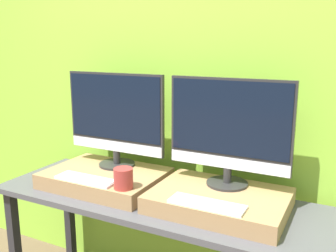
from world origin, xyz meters
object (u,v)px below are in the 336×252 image
object	(u,v)px
keyboard_right	(207,204)
monitor_left	(115,117)
mug	(123,178)
monitor_right	(229,129)
keyboard_left	(86,179)

from	to	relation	value
keyboard_right	monitor_left	bearing A→B (deg)	157.46
monitor_left	mug	bearing A→B (deg)	-50.06
mug	keyboard_right	size ratio (longest dim) A/B	0.30
mug	keyboard_right	world-z (taller)	mug
mug	keyboard_right	xyz separation A→B (m)	(0.43, 0.00, -0.04)
monitor_right	keyboard_right	world-z (taller)	monitor_right
monitor_left	monitor_right	xyz separation A→B (m)	(0.65, 0.00, 0.00)
mug	monitor_right	size ratio (longest dim) A/B	0.17
mug	monitor_left	bearing A→B (deg)	129.94
keyboard_left	keyboard_right	distance (m)	0.65
monitor_right	keyboard_right	distance (m)	0.39
keyboard_left	mug	xyz separation A→B (m)	(0.23, -0.00, 0.04)
monitor_left	keyboard_left	size ratio (longest dim) A/B	1.81
monitor_left	keyboard_right	world-z (taller)	monitor_left
monitor_right	keyboard_left	bearing A→B (deg)	-157.46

